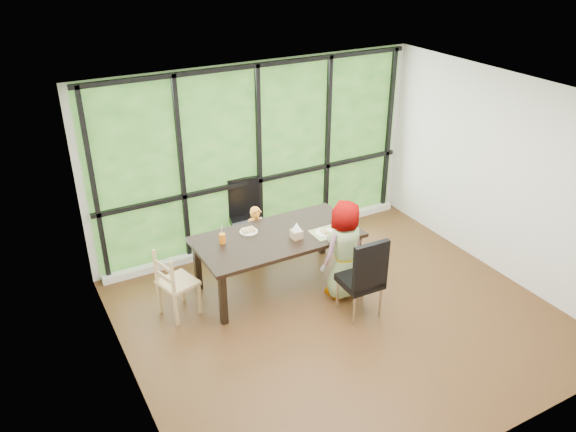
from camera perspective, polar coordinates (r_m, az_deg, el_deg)
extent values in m
plane|color=black|center=(7.16, 5.25, -10.01)|extent=(5.00, 5.00, 0.00)
plane|color=silver|center=(8.22, -3.07, 5.97)|extent=(5.00, 0.00, 5.00)
cube|color=#204818|center=(8.21, -3.01, 5.93)|extent=(4.80, 0.02, 2.65)
cube|color=silver|center=(8.70, -2.57, -2.25)|extent=(4.80, 0.12, 0.10)
cube|color=black|center=(7.52, -1.04, -4.45)|extent=(2.16, 1.14, 0.75)
cube|color=black|center=(8.24, -4.07, -0.18)|extent=(0.53, 0.53, 1.08)
cube|color=black|center=(6.96, 7.22, -5.91)|extent=(0.48, 0.48, 1.08)
cube|color=tan|center=(7.08, -10.94, -6.51)|extent=(0.50, 0.51, 0.90)
imported|color=orange|center=(7.97, -3.15, -1.99)|extent=(0.37, 0.30, 0.87)
imported|color=slate|center=(7.22, 5.52, -3.39)|extent=(0.72, 0.54, 1.32)
cube|color=tan|center=(7.42, 4.03, -1.62)|extent=(0.43, 0.32, 0.01)
cylinder|color=white|center=(7.42, -3.94, -1.56)|extent=(0.24, 0.24, 0.01)
cylinder|color=white|center=(7.39, 3.69, -1.69)|extent=(0.24, 0.24, 0.02)
cylinder|color=orange|center=(7.18, -6.58, -2.24)|extent=(0.08, 0.08, 0.13)
cylinder|color=#51B732|center=(7.49, 5.53, -0.97)|extent=(0.06, 0.06, 0.10)
cylinder|color=white|center=(7.77, 5.14, 0.11)|extent=(0.09, 0.09, 0.09)
cube|color=tan|center=(7.24, 0.85, -1.82)|extent=(0.13, 0.13, 0.11)
cylinder|color=white|center=(7.13, -6.62, -1.52)|extent=(0.01, 0.04, 0.20)
cylinder|color=pink|center=(7.45, 5.56, -0.35)|extent=(0.01, 0.04, 0.20)
cone|color=white|center=(7.19, 0.86, -1.05)|extent=(0.12, 0.12, 0.11)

